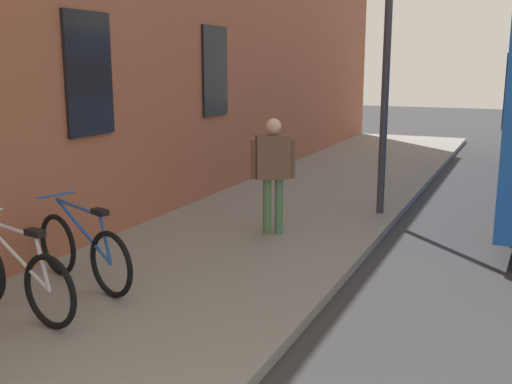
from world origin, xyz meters
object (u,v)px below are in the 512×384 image
pedestrian_by_facade (273,164)px  bicycle_by_door (83,252)px  street_lamp (389,10)px  bicycle_far_end (15,278)px

pedestrian_by_facade → bicycle_by_door: bearing=158.1°
pedestrian_by_facade → street_lamp: bearing=-30.6°
bicycle_by_door → street_lamp: 5.90m
bicycle_far_end → bicycle_by_door: same height
bicycle_far_end → street_lamp: bearing=-22.2°
bicycle_by_door → bicycle_far_end: bearing=177.0°
bicycle_by_door → pedestrian_by_facade: size_ratio=1.02×
street_lamp → bicycle_far_end: bearing=157.8°
bicycle_by_door → pedestrian_by_facade: bearing=-21.9°
bicycle_by_door → street_lamp: (4.67, -2.24, 2.83)m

